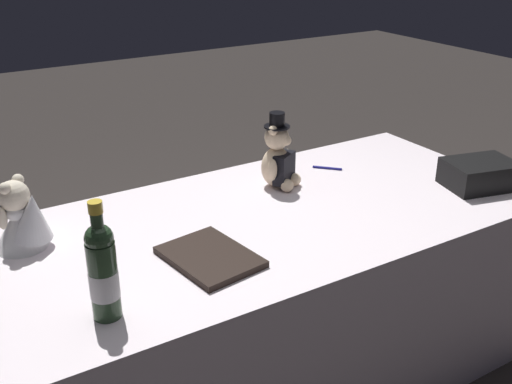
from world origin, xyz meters
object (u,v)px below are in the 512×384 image
Objects in this scene: guestbook at (210,257)px; champagne_bottle at (103,270)px; teddy_bear_bride at (22,218)px; gift_case_black at (480,174)px; teddy_bear_groom at (279,159)px; signing_pen at (328,168)px.

champagne_bottle is at bearing 9.42° from guestbook.
teddy_bear_bride is 0.79× the size of guestbook.
gift_case_black reaches higher than guestbook.
teddy_bear_bride is 1.66m from gift_case_black.
guestbook is (0.49, 0.36, -0.10)m from teddy_bear_groom.
teddy_bear_groom is at bearing 179.18° from teddy_bear_bride.
teddy_bear_bride is 0.50m from champagne_bottle.
champagne_bottle is 0.40m from guestbook.
teddy_bear_groom reaches higher than guestbook.
champagne_bottle reaches higher than signing_pen.
teddy_bear_bride is at bearing -47.74° from guestbook.
signing_pen is (-1.12, -0.51, -0.13)m from champagne_bottle.
guestbook is at bearing -162.43° from champagne_bottle.
gift_case_black is at bearing 169.57° from guestbook.
gift_case_black reaches higher than signing_pen.
signing_pen is at bearing -155.42° from champagne_bottle.
teddy_bear_bride reaches higher than guestbook.
champagne_bottle is (-0.10, 0.49, 0.04)m from teddy_bear_bride.
gift_case_black is (-0.66, 0.41, -0.06)m from teddy_bear_groom.
champagne_bottle reaches higher than teddy_bear_groom.
teddy_bear_bride reaches higher than signing_pen.
teddy_bear_bride is at bearing -78.92° from champagne_bottle.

